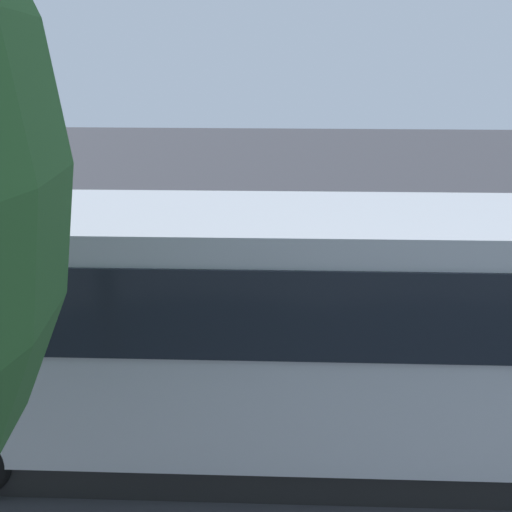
% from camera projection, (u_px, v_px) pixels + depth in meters
% --- Properties ---
extents(ground_plane, '(80.00, 80.00, 0.00)m').
position_uv_depth(ground_plane, '(368.00, 310.00, 13.28)').
color(ground_plane, '#38383D').
extents(tour_bus, '(11.33, 2.77, 3.25)m').
position_uv_depth(tour_bus, '(307.00, 335.00, 7.99)').
color(tour_bus, '#B7BABF').
rests_on(tour_bus, ground_plane).
extents(spectator_far_left, '(0.58, 0.33, 1.79)m').
position_uv_depth(spectator_far_left, '(393.00, 301.00, 10.78)').
color(spectator_far_left, black).
rests_on(spectator_far_left, ground_plane).
extents(spectator_left, '(0.58, 0.36, 1.73)m').
position_uv_depth(spectator_left, '(342.00, 304.00, 10.74)').
color(spectator_left, black).
rests_on(spectator_left, ground_plane).
extents(spectator_centre, '(0.58, 0.34, 1.69)m').
position_uv_depth(spectator_centre, '(275.00, 305.00, 10.76)').
color(spectator_centre, black).
rests_on(spectator_centre, ground_plane).
extents(spectator_right, '(0.58, 0.34, 1.74)m').
position_uv_depth(spectator_right, '(214.00, 297.00, 11.06)').
color(spectator_right, '#473823').
rests_on(spectator_right, ground_plane).
extents(spectator_far_right, '(0.58, 0.34, 1.81)m').
position_uv_depth(spectator_far_right, '(165.00, 293.00, 11.08)').
color(spectator_far_right, black).
rests_on(spectator_far_right, ground_plane).
extents(parked_motorcycle_silver, '(2.05, 0.63, 0.99)m').
position_uv_depth(parked_motorcycle_silver, '(242.00, 351.00, 10.25)').
color(parked_motorcycle_silver, black).
rests_on(parked_motorcycle_silver, ground_plane).
extents(stunt_motorcycle, '(1.85, 0.59, 1.92)m').
position_uv_depth(stunt_motorcycle, '(200.00, 223.00, 16.13)').
color(stunt_motorcycle, black).
rests_on(stunt_motorcycle, ground_plane).
extents(bay_line_c, '(0.26, 4.95, 0.01)m').
position_uv_depth(bay_line_c, '(375.00, 305.00, 13.54)').
color(bay_line_c, white).
rests_on(bay_line_c, ground_plane).
extents(bay_line_d, '(0.23, 3.92, 0.01)m').
position_uv_depth(bay_line_d, '(237.00, 302.00, 13.72)').
color(bay_line_d, white).
rests_on(bay_line_d, ground_plane).
extents(bay_line_e, '(0.24, 4.20, 0.01)m').
position_uv_depth(bay_line_e, '(102.00, 299.00, 13.89)').
color(bay_line_e, white).
rests_on(bay_line_e, ground_plane).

